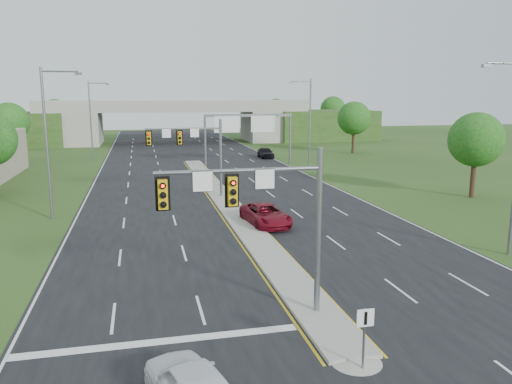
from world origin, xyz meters
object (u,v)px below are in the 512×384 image
at_px(signal_mast_far, 195,146).
at_px(car_far_a, 266,215).
at_px(keep_right_sign, 365,329).
at_px(car_far_c, 266,152).
at_px(signal_mast_near, 265,207).
at_px(sign_gantry, 247,125).
at_px(overpass, 176,124).

relative_size(signal_mast_far, car_far_a, 1.31).
height_order(keep_right_sign, car_far_c, keep_right_sign).
height_order(signal_mast_near, keep_right_sign, signal_mast_near).
bearing_deg(car_far_c, signal_mast_near, -103.10).
xyz_separation_m(sign_gantry, car_far_c, (4.32, 7.32, -4.45)).
xyz_separation_m(signal_mast_near, overpass, (2.26, 80.07, -1.17)).
bearing_deg(signal_mast_far, car_far_a, -69.89).
xyz_separation_m(signal_mast_far, sign_gantry, (8.95, 19.99, 0.51)).
distance_m(signal_mast_far, car_far_a, 11.64).
height_order(signal_mast_near, sign_gantry, signal_mast_near).
bearing_deg(overpass, car_far_a, -88.69).
relative_size(sign_gantry, car_far_a, 2.17).
bearing_deg(signal_mast_far, overpass, 87.65).
distance_m(signal_mast_near, signal_mast_far, 25.00).
bearing_deg(car_far_c, overpass, 112.74).
distance_m(sign_gantry, car_far_c, 9.59).
relative_size(car_far_a, car_far_c, 1.17).
bearing_deg(overpass, signal_mast_near, -91.62).
bearing_deg(signal_mast_far, keep_right_sign, -85.61).
bearing_deg(car_far_a, signal_mast_near, -110.97).
distance_m(keep_right_sign, car_far_a, 19.25).
height_order(signal_mast_far, car_far_a, signal_mast_far).
xyz_separation_m(signal_mast_far, keep_right_sign, (2.26, -29.45, -3.21)).
xyz_separation_m(car_far_a, car_far_c, (9.50, 37.60, 0.03)).
bearing_deg(car_far_a, signal_mast_far, 103.48).
xyz_separation_m(sign_gantry, overpass, (-6.68, 35.08, -1.69)).
xyz_separation_m(signal_mast_near, signal_mast_far, (0.00, 25.00, 0.00)).
xyz_separation_m(keep_right_sign, car_far_a, (1.50, 19.17, -0.76)).
relative_size(keep_right_sign, car_far_a, 0.41).
bearing_deg(car_far_a, car_far_c, 69.19).
distance_m(keep_right_sign, sign_gantry, 50.04).
distance_m(signal_mast_near, car_far_c, 54.12).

